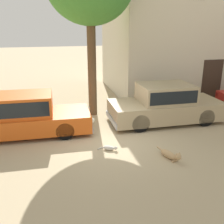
# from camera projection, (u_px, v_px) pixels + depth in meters

# --- Properties ---
(ground_plane) EXTENTS (80.00, 80.00, 0.00)m
(ground_plane) POSITION_uv_depth(u_px,v_px,m) (108.00, 139.00, 8.94)
(ground_plane) COLOR tan
(parked_sedan_nearest) EXTENTS (4.86, 1.88, 1.48)m
(parked_sedan_nearest) POSITION_uv_depth(u_px,v_px,m) (23.00, 115.00, 9.11)
(parked_sedan_nearest) COLOR #D15619
(parked_sedan_nearest) RESTS_ON ground_plane
(parked_sedan_second) EXTENTS (4.61, 1.91, 1.54)m
(parked_sedan_second) POSITION_uv_depth(u_px,v_px,m) (165.00, 104.00, 10.33)
(parked_sedan_second) COLOR tan
(parked_sedan_second) RESTS_ON ground_plane
(apartment_block) EXTENTS (12.69, 5.85, 7.94)m
(apartment_block) POSITION_uv_depth(u_px,v_px,m) (217.00, 20.00, 15.29)
(apartment_block) COLOR beige
(apartment_block) RESTS_ON ground_plane
(stray_dog_spotted) EXTENTS (0.40, 1.00, 0.34)m
(stray_dog_spotted) POSITION_uv_depth(u_px,v_px,m) (171.00, 155.00, 7.56)
(stray_dog_spotted) COLOR tan
(stray_dog_spotted) RESTS_ON ground_plane
(stray_cat) EXTENTS (0.60, 0.38, 0.17)m
(stray_cat) POSITION_uv_depth(u_px,v_px,m) (110.00, 148.00, 8.11)
(stray_cat) COLOR beige
(stray_cat) RESTS_ON ground_plane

